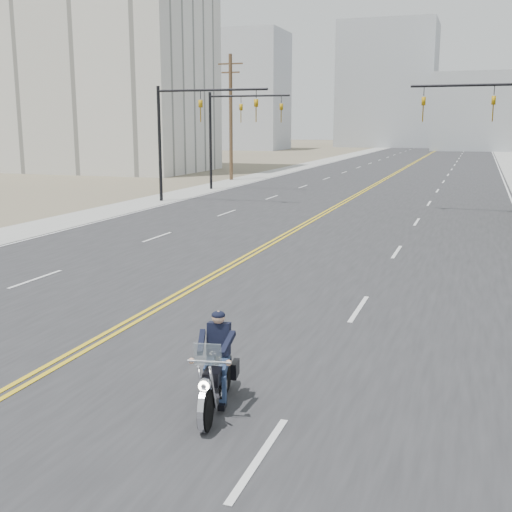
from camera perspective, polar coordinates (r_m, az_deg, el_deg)
The scene contains 12 objects.
road at distance 74.49m, azimuth 13.19°, elevation 7.67°, with size 20.00×200.00×0.01m, color #303033.
sidewalk_left at distance 76.54m, azimuth 4.52°, elevation 8.04°, with size 3.00×200.00×0.01m, color #A5A5A0.
traffic_mast_left at distance 39.62m, azimuth -5.97°, elevation 11.88°, with size 7.10×0.26×7.00m.
traffic_mast_right at distance 35.97m, azimuth 21.51°, elevation 11.19°, with size 7.10×0.26×7.00m.
traffic_mast_far at distance 47.12m, azimuth -2.16°, elevation 11.80°, with size 6.10×0.26×7.00m.
utility_pole_left at distance 55.74m, azimuth -2.26°, elevation 12.38°, with size 2.20×0.30×10.50m.
apartment_block at distance 69.68m, azimuth -12.79°, elevation 19.82°, with size 18.00×14.00×30.00m, color silver.
haze_bldg_a at distance 126.53m, azimuth -0.73°, elevation 14.44°, with size 14.00×12.00×22.00m, color #B7BCC6.
haze_bldg_b at distance 128.97m, azimuth 19.61°, elevation 11.95°, with size 18.00×14.00×14.00m, color #ADB2B7.
haze_bldg_d at distance 145.53m, azimuth 11.61°, elevation 14.63°, with size 20.00×15.00×26.00m, color #ADB2B7.
haze_bldg_f at distance 145.88m, azimuth -4.38°, elevation 12.85°, with size 12.00×12.00×16.00m, color #ADB2B7.
motorcyclist at distance 10.76m, azimuth -3.63°, elevation -9.52°, with size 0.90×2.10×1.64m, color black, non-canonical shape.
Camera 1 is at (7.69, -3.95, 4.69)m, focal length 45.00 mm.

